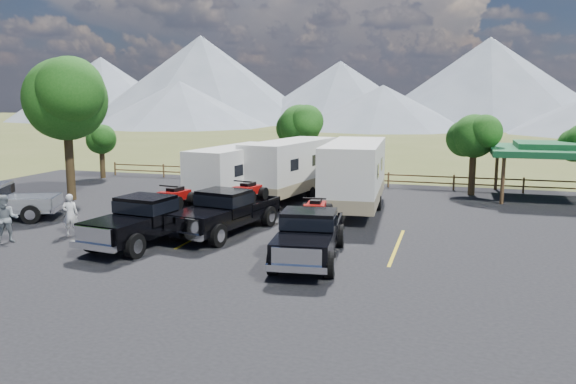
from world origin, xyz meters
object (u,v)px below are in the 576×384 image
(trailer_right, at_px, (354,175))
(trailer_center, at_px, (290,168))
(rig_right, at_px, (310,232))
(person_b, at_px, (6,219))
(pavilion, at_px, (549,150))
(person_a, at_px, (70,215))
(rig_left, at_px, (150,217))
(trailer_left, at_px, (237,174))
(rig_center, at_px, (227,210))
(tree_big_nw, at_px, (65,99))

(trailer_right, bearing_deg, trailer_center, 145.00)
(rig_right, height_order, trailer_right, trailer_right)
(trailer_center, height_order, person_b, trailer_center)
(pavilion, bearing_deg, person_a, -143.40)
(pavilion, height_order, person_a, pavilion)
(pavilion, distance_m, person_a, 25.21)
(rig_left, relative_size, person_b, 3.38)
(person_a, bearing_deg, trailer_left, -139.48)
(rig_left, distance_m, trailer_right, 10.75)
(rig_center, bearing_deg, rig_left, -124.39)
(tree_big_nw, relative_size, person_b, 4.10)
(pavilion, distance_m, trailer_right, 11.85)
(pavilion, xyz_separation_m, person_b, (-21.76, -16.79, -1.79))
(trailer_right, bearing_deg, tree_big_nw, -178.94)
(pavilion, relative_size, person_a, 3.57)
(rig_right, xyz_separation_m, person_a, (-10.38, 0.54, -0.09))
(tree_big_nw, xyz_separation_m, trailer_center, (11.69, 3.82, -3.84))
(rig_right, xyz_separation_m, trailer_center, (-4.06, 11.38, 0.76))
(person_a, height_order, person_b, person_b)
(rig_center, distance_m, rig_right, 5.12)
(rig_left, distance_m, rig_right, 6.63)
(rig_center, relative_size, person_a, 3.71)
(tree_big_nw, height_order, pavilion, tree_big_nw)
(person_b, bearing_deg, rig_right, -27.72)
(rig_right, bearing_deg, rig_center, 140.50)
(trailer_left, bearing_deg, pavilion, 29.41)
(trailer_left, height_order, person_a, trailer_left)
(rig_left, height_order, trailer_center, trailer_center)
(pavilion, distance_m, rig_left, 22.33)
(pavilion, relative_size, trailer_center, 0.65)
(pavilion, distance_m, person_b, 27.55)
(rig_right, bearing_deg, tree_big_nw, 147.79)
(rig_left, bearing_deg, tree_big_nw, 150.17)
(rig_right, relative_size, person_a, 3.53)
(tree_big_nw, xyz_separation_m, rig_right, (15.75, -7.56, -4.60))
(trailer_right, bearing_deg, rig_right, -93.93)
(trailer_right, bearing_deg, rig_center, -128.89)
(pavilion, bearing_deg, trailer_left, -158.70)
(rig_center, height_order, person_b, rig_center)
(rig_center, distance_m, trailer_center, 8.63)
(trailer_right, relative_size, person_b, 5.24)
(rig_left, bearing_deg, rig_right, 3.59)
(tree_big_nw, height_order, person_a, tree_big_nw)
(trailer_left, relative_size, person_b, 4.63)
(pavilion, xyz_separation_m, trailer_left, (-16.23, -6.33, -1.15))
(tree_big_nw, distance_m, rig_left, 12.41)
(rig_left, xyz_separation_m, rig_center, (2.32, 2.29, -0.01))
(trailer_center, xyz_separation_m, person_a, (-6.33, -10.84, -0.85))
(pavilion, bearing_deg, rig_right, -122.25)
(rig_right, xyz_separation_m, person_b, (-11.96, -1.26, -0.00))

